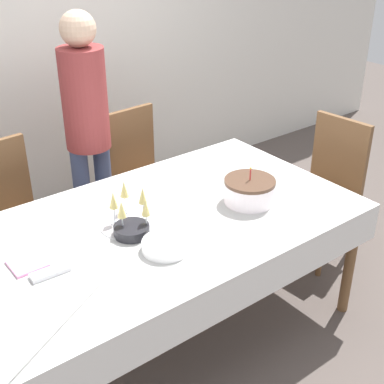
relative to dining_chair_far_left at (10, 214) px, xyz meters
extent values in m
plane|color=#564C47|center=(0.46, -0.90, -0.51)|extent=(12.00, 12.00, 0.00)
cube|color=silver|center=(0.46, 0.77, 0.84)|extent=(8.00, 0.05, 2.70)
cube|color=white|center=(0.46, -0.90, 0.20)|extent=(2.03, 1.14, 0.03)
cube|color=white|center=(0.46, -0.90, 0.11)|extent=(2.06, 1.17, 0.21)
cylinder|color=brown|center=(1.42, -1.41, -0.16)|extent=(0.06, 0.06, 0.70)
cylinder|color=brown|center=(1.42, -0.39, -0.16)|extent=(0.06, 0.06, 0.70)
cube|color=brown|center=(0.01, -0.08, -0.09)|extent=(0.46, 0.46, 0.04)
cylinder|color=brown|center=(0.20, -0.25, -0.31)|extent=(0.04, 0.04, 0.40)
cylinder|color=brown|center=(-0.15, -0.28, -0.31)|extent=(0.04, 0.04, 0.40)
cylinder|color=brown|center=(0.17, 0.11, -0.31)|extent=(0.04, 0.04, 0.40)
cube|color=brown|center=(0.92, -0.08, -0.09)|extent=(0.45, 0.45, 0.04)
cube|color=brown|center=(0.91, 0.11, 0.18)|extent=(0.40, 0.06, 0.50)
cylinder|color=brown|center=(1.11, -0.25, -0.31)|extent=(0.04, 0.04, 0.40)
cylinder|color=brown|center=(0.75, -0.28, -0.31)|extent=(0.04, 0.04, 0.40)
cylinder|color=brown|center=(1.09, 0.11, -0.31)|extent=(0.04, 0.04, 0.40)
cylinder|color=brown|center=(0.73, 0.08, -0.31)|extent=(0.04, 0.04, 0.40)
cube|color=brown|center=(1.73, -0.90, -0.09)|extent=(0.46, 0.46, 0.04)
cube|color=brown|center=(1.92, -0.89, 0.18)|extent=(0.07, 0.40, 0.50)
cylinder|color=brown|center=(1.57, -1.10, -0.31)|extent=(0.04, 0.04, 0.40)
cylinder|color=brown|center=(1.53, -0.74, -0.31)|extent=(0.04, 0.04, 0.40)
cylinder|color=brown|center=(1.93, -1.07, -0.31)|extent=(0.04, 0.04, 0.40)
cylinder|color=brown|center=(1.89, -0.71, -0.31)|extent=(0.04, 0.04, 0.40)
cylinder|color=white|center=(0.96, -1.04, 0.27)|extent=(0.27, 0.27, 0.11)
cylinder|color=#4C3323|center=(0.96, -1.04, 0.34)|extent=(0.27, 0.27, 0.02)
cylinder|color=#E53F3F|center=(0.96, -1.04, 0.38)|extent=(0.01, 0.01, 0.06)
sphere|color=#F9CC4C|center=(0.96, -1.04, 0.41)|extent=(0.01, 0.01, 0.01)
cylinder|color=silver|center=(0.33, -0.84, 0.22)|extent=(0.32, 0.32, 0.01)
cylinder|color=silver|center=(0.41, -0.84, 0.22)|extent=(0.05, 0.05, 0.00)
cylinder|color=silver|center=(0.41, -0.84, 0.27)|extent=(0.01, 0.01, 0.08)
cone|color=#E0CC72|center=(0.41, -0.84, 0.35)|extent=(0.04, 0.04, 0.08)
cylinder|color=silver|center=(0.37, -0.73, 0.22)|extent=(0.05, 0.05, 0.00)
cylinder|color=silver|center=(0.37, -0.73, 0.27)|extent=(0.01, 0.01, 0.08)
cone|color=#E0CC72|center=(0.37, -0.73, 0.35)|extent=(0.04, 0.04, 0.08)
cylinder|color=silver|center=(0.27, -0.80, 0.22)|extent=(0.05, 0.05, 0.00)
cylinder|color=silver|center=(0.27, -0.80, 0.27)|extent=(0.01, 0.01, 0.08)
cone|color=#E0CC72|center=(0.27, -0.80, 0.35)|extent=(0.04, 0.04, 0.08)
cylinder|color=silver|center=(0.26, -0.90, 0.22)|extent=(0.05, 0.05, 0.00)
cylinder|color=silver|center=(0.26, -0.90, 0.27)|extent=(0.01, 0.01, 0.08)
cone|color=#E0CC72|center=(0.26, -0.90, 0.35)|extent=(0.04, 0.04, 0.08)
cylinder|color=silver|center=(0.36, -0.95, 0.22)|extent=(0.05, 0.05, 0.00)
cylinder|color=silver|center=(0.36, -0.95, 0.27)|extent=(0.01, 0.01, 0.08)
cone|color=#E0CC72|center=(0.36, -0.95, 0.35)|extent=(0.04, 0.04, 0.08)
cylinder|color=white|center=(0.34, -1.14, 0.22)|extent=(0.22, 0.22, 0.01)
cylinder|color=white|center=(0.34, -1.14, 0.23)|extent=(0.22, 0.22, 0.01)
cylinder|color=white|center=(0.34, -1.14, 0.23)|extent=(0.22, 0.22, 0.01)
cylinder|color=white|center=(0.34, -1.14, 0.24)|extent=(0.22, 0.22, 0.01)
cylinder|color=white|center=(0.34, -1.14, 0.25)|extent=(0.22, 0.22, 0.01)
cylinder|color=white|center=(0.34, -1.14, 0.25)|extent=(0.22, 0.22, 0.01)
cylinder|color=white|center=(0.34, -1.14, 0.26)|extent=(0.22, 0.22, 0.01)
cylinder|color=black|center=(0.29, -0.93, 0.22)|extent=(0.18, 0.18, 0.01)
cylinder|color=black|center=(0.29, -0.93, 0.23)|extent=(0.18, 0.18, 0.01)
cylinder|color=black|center=(0.29, -0.93, 0.23)|extent=(0.18, 0.18, 0.01)
cylinder|color=black|center=(0.29, -0.93, 0.24)|extent=(0.18, 0.18, 0.01)
cylinder|color=black|center=(0.29, -0.93, 0.25)|extent=(0.18, 0.18, 0.01)
cylinder|color=black|center=(0.29, -0.93, 0.25)|extent=(0.18, 0.18, 0.01)
cylinder|color=black|center=(0.29, -0.93, 0.26)|extent=(0.18, 0.18, 0.01)
cube|color=silver|center=(1.03, -1.28, 0.22)|extent=(0.27, 0.15, 0.00)
cube|color=silver|center=(-0.16, -0.99, 0.22)|extent=(0.17, 0.07, 0.02)
cube|color=pink|center=(-0.21, -0.86, 0.22)|extent=(0.15, 0.15, 0.01)
cylinder|color=#3F4C72|center=(0.49, 0.04, -0.12)|extent=(0.11, 0.11, 0.79)
cylinder|color=#3F4C72|center=(0.65, 0.04, -0.12)|extent=(0.11, 0.11, 0.79)
cylinder|color=maroon|center=(0.57, 0.04, 0.59)|extent=(0.28, 0.28, 0.62)
sphere|color=#D8B293|center=(0.57, 0.04, 1.00)|extent=(0.21, 0.21, 0.21)
camera|label=1|loc=(-0.82, -2.84, 1.61)|focal=50.00mm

